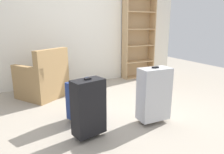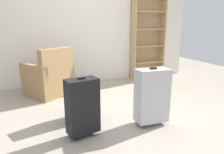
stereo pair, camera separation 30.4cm
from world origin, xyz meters
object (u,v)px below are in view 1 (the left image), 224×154
Objects in this scene: bookshelf at (138,38)px; mug at (71,91)px; suitcase_navy_blue at (83,99)px; suitcase_silver at (154,94)px; suitcase_black at (89,107)px; armchair at (43,80)px.

mug is at bearing -162.89° from bookshelf.
bookshelf is 3.38× the size of suitcase_navy_blue.
suitcase_silver is 1.07× the size of suitcase_black.
mug is at bearing 112.64° from suitcase_silver.
suitcase_silver is (1.18, -1.71, 0.09)m from armchair.
bookshelf is 2.16m from mug.
bookshelf reaches higher than mug.
mug is 0.15× the size of suitcase_silver.
suitcase_navy_blue is at bearing 79.09° from suitcase_black.
bookshelf reaches higher than suitcase_silver.
suitcase_navy_blue is 0.97m from suitcase_silver.
bookshelf is 2.50m from armchair.
armchair is at bearing 173.65° from mug.
bookshelf is 2.70× the size of suitcase_black.
armchair reaches higher than suitcase_silver.
mug is (0.49, -0.05, -0.27)m from armchair.
armchair reaches higher than suitcase_navy_blue.
bookshelf is at bearing 46.63° from suitcase_black.
bookshelf is 2.73m from suitcase_navy_blue.
suitcase_black is (-0.23, -1.64, 0.33)m from mug.
armchair is (-2.35, -0.52, -0.67)m from bookshelf.
bookshelf is 2.53× the size of suitcase_silver.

